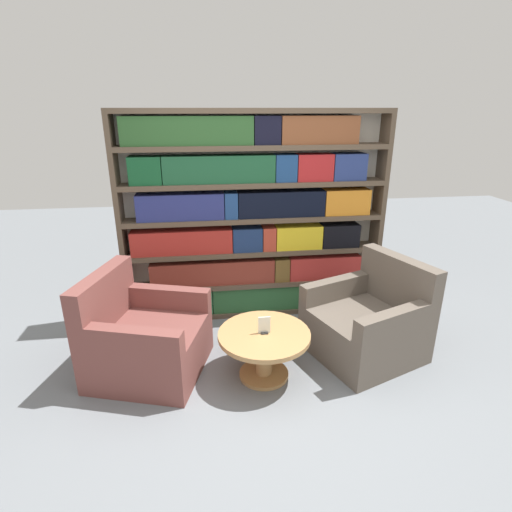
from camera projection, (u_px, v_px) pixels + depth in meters
name	position (u px, v px, depth m)	size (l,w,h in m)	color
ground_plane	(279.00, 399.00, 3.19)	(14.00, 14.00, 0.00)	slate
bookshelf	(253.00, 219.00, 4.21)	(2.77, 0.30, 2.18)	silver
armchair_left	(144.00, 339.00, 3.46)	(1.10, 1.09, 0.90)	brown
armchair_right	(368.00, 323.00, 3.71)	(1.14, 1.13, 0.90)	brown
coffee_table	(264.00, 345.00, 3.37)	(0.78, 0.78, 0.42)	#AD7F4C
table_sign	(264.00, 326.00, 3.30)	(0.10, 0.06, 0.15)	black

